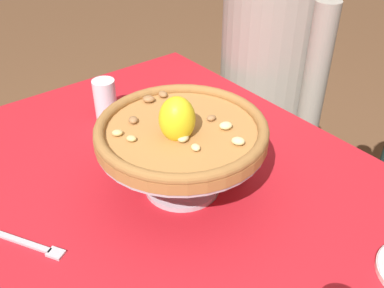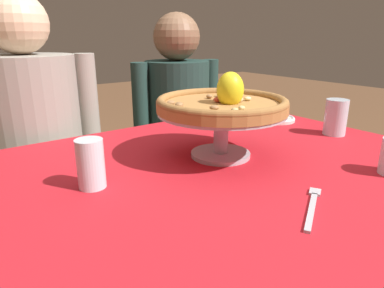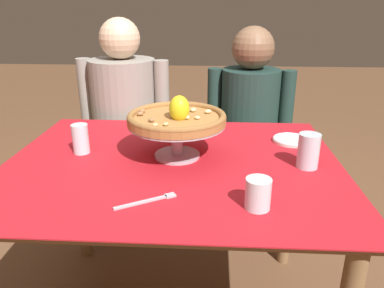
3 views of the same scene
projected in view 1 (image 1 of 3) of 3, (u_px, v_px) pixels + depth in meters
The scene contains 6 objects.
dining_table at pixel (163, 225), 1.05m from camera, with size 1.24×1.00×0.76m.
pizza_stand at pixel (182, 153), 0.95m from camera, with size 0.36×0.36×0.13m.
pizza at pixel (181, 130), 0.91m from camera, with size 0.37×0.37×0.11m.
water_glass_side_left at pixel (106, 102), 1.23m from camera, with size 0.06×0.06×0.12m.
dinner_fork at pixel (27, 243), 0.86m from camera, with size 0.18×0.11×0.01m.
diner_left at pixel (267, 94), 1.67m from camera, with size 0.52×0.40×1.24m.
Camera 1 is at (0.63, -0.41, 1.41)m, focal length 40.77 mm.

